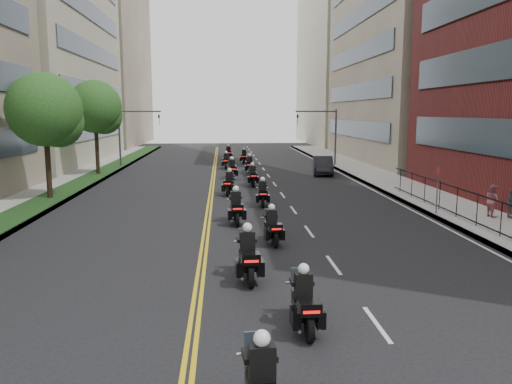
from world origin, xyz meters
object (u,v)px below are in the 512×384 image
Objects in this scene: motorcycle_4 at (236,209)px; parked_sedan at (323,165)px; motorcycle_1 at (304,304)px; motorcycle_3 at (272,228)px; motorcycle_8 at (232,170)px; motorcycle_12 at (229,154)px; motorcycle_2 at (248,258)px; motorcycle_6 at (229,184)px; pedestrian_c at (510,203)px; pedestrian_b at (493,200)px; motorcycle_7 at (253,177)px; motorcycle_11 at (244,157)px; motorcycle_10 at (226,162)px; motorcycle_9 at (250,166)px; motorcycle_5 at (263,195)px.

motorcycle_4 reaches higher than parked_sedan.
motorcycle_3 is at bearing 88.60° from motorcycle_1.
motorcycle_12 is at bearing 86.59° from motorcycle_8.
motorcycle_2 is 16.72m from motorcycle_6.
motorcycle_3 reaches higher than pedestrian_c.
pedestrian_b is at bearing 86.08° from pedestrian_c.
motorcycle_7 is 1.04× the size of motorcycle_11.
motorcycle_10 is at bearing 87.77° from motorcycle_2.
parked_sedan is at bearing -5.48° from motorcycle_9.
motorcycle_8 is 12.21m from motorcycle_11.
motorcycle_7 is 16.67m from pedestrian_b.
pedestrian_c is at bearing -65.12° from parked_sedan.
motorcycle_1 is 1.02× the size of motorcycle_3.
motorcycle_7 reaches higher than motorcycle_3.
motorcycle_12 is at bearing 95.96° from motorcycle_5.
motorcycle_7 is (0.18, 16.13, 0.03)m from motorcycle_3.
motorcycle_2 is at bearing -90.72° from motorcycle_9.
motorcycle_5 is at bearing -57.11° from motorcycle_6.
motorcycle_12 is at bearing 17.12° from pedestrian_b.
motorcycle_6 is 15.24m from motorcycle_10.
motorcycle_1 is 16.91m from pedestrian_c.
motorcycle_6 is 1.04× the size of motorcycle_10.
motorcycle_10 is at bearing 89.56° from motorcycle_8.
pedestrian_c is at bearing -3.80° from motorcycle_4.
motorcycle_5 is at bearing -87.78° from motorcycle_9.
motorcycle_10 is (-0.08, 15.24, -0.03)m from motorcycle_6.
pedestrian_b is (12.77, -32.40, 0.27)m from motorcycle_12.
motorcycle_3 is at bearing -72.71° from motorcycle_4.
motorcycle_9 reaches higher than motorcycle_1.
motorcycle_2 is 0.53× the size of parked_sedan.
motorcycle_2 reaches higher than motorcycle_9.
motorcycle_4 is 0.53× the size of parked_sedan.
motorcycle_9 is (1.59, 27.92, -0.03)m from motorcycle_2.
motorcycle_12 is at bearing 91.51° from motorcycle_10.
motorcycle_10 is at bearing 88.11° from motorcycle_3.
motorcycle_9 is (1.60, 3.34, -0.01)m from motorcycle_8.
motorcycle_2 is 1.10× the size of motorcycle_10.
motorcycle_5 is at bearing -87.91° from motorcycle_12.
motorcycle_3 is 0.94× the size of motorcycle_6.
motorcycle_5 is 12.05m from pedestrian_b.
motorcycle_4 is 1.05× the size of motorcycle_6.
parked_sedan is (8.32, -4.93, 0.11)m from motorcycle_10.
motorcycle_8 is at bearing 87.19° from motorcycle_4.
motorcycle_2 is 27.96m from motorcycle_9.
motorcycle_11 is at bearing 79.35° from motorcycle_8.
motorcycle_1 is at bearing -95.51° from motorcycle_3.
motorcycle_6 is (-1.57, 12.31, 0.04)m from motorcycle_3.
motorcycle_2 reaches higher than motorcycle_1.
motorcycle_6 is (-1.54, 20.53, 0.03)m from motorcycle_1.
motorcycle_9 is 8.78m from motorcycle_11.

